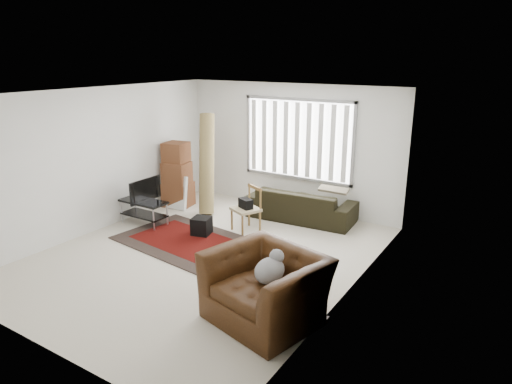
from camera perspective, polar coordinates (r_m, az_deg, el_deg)
room at (r=7.67m, az=-4.25°, el=5.47°), size 6.00×6.02×2.71m
persian_rug at (r=8.44m, az=-8.65°, el=-6.04°), size 2.65×1.93×0.02m
tv_stand at (r=9.33m, az=-13.85°, el=-1.85°), size 0.98×0.44×0.49m
tv at (r=9.22m, az=-14.01°, el=0.29°), size 0.10×0.79×0.46m
subwoofer at (r=8.63m, az=-6.82°, el=-4.21°), size 0.40×0.40×0.33m
moving_boxes at (r=10.22m, az=-9.82°, el=1.86°), size 0.67×0.62×1.43m
white_flatpack at (r=10.14m, az=-10.08°, el=-0.01°), size 0.60×0.26×0.74m
rolled_rug at (r=9.68m, az=-6.18°, el=3.52°), size 0.73×0.93×2.10m
sofa at (r=9.35m, az=5.66°, el=-0.95°), size 2.25×1.10×0.84m
side_chair at (r=8.69m, az=-1.18°, el=-1.88°), size 0.62×0.62×0.87m
armchair at (r=5.85m, az=1.26°, el=-11.28°), size 1.62×1.49×1.01m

